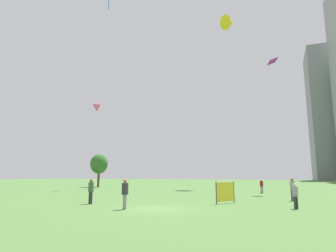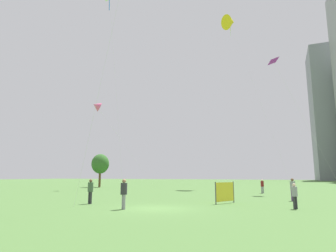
% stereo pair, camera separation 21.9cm
% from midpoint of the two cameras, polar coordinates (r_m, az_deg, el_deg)
% --- Properties ---
extents(ground, '(280.00, 280.00, 0.00)m').
position_cam_midpoint_polar(ground, '(18.84, -2.72, -15.90)').
color(ground, '#4C7538').
extents(person_standing_0, '(0.35, 0.35, 1.55)m').
position_cam_midpoint_polar(person_standing_0, '(20.15, 23.44, -12.16)').
color(person_standing_0, '#2D2D33').
rests_on(person_standing_0, ground).
extents(person_standing_2, '(0.40, 0.40, 1.82)m').
position_cam_midpoint_polar(person_standing_2, '(26.39, 23.07, -11.09)').
color(person_standing_2, '#593372').
rests_on(person_standing_2, ground).
extents(person_standing_3, '(0.39, 0.39, 1.77)m').
position_cam_midpoint_polar(person_standing_3, '(22.47, -15.19, -11.96)').
color(person_standing_3, '#2D2D33').
rests_on(person_standing_3, ground).
extents(person_standing_4, '(0.41, 0.41, 1.82)m').
position_cam_midpoint_polar(person_standing_4, '(18.49, -8.80, -12.64)').
color(person_standing_4, gray).
rests_on(person_standing_4, ground).
extents(person_standing_5, '(0.36, 0.36, 1.61)m').
position_cam_midpoint_polar(person_standing_5, '(36.30, 17.74, -11.01)').
color(person_standing_5, gray).
rests_on(person_standing_5, ground).
extents(kite_flying_0, '(7.26, 9.77, 13.70)m').
position_cam_midpoint_polar(kite_flying_0, '(46.83, -14.17, 3.89)').
color(kite_flying_0, silver).
rests_on(kite_flying_0, ground).
extents(kite_flying_4, '(7.88, 5.39, 17.20)m').
position_cam_midpoint_polar(kite_flying_4, '(41.38, 19.82, 11.61)').
color(kite_flying_4, silver).
rests_on(kite_flying_4, ground).
extents(kite_flying_5, '(11.45, 9.41, 33.80)m').
position_cam_midpoint_polar(kite_flying_5, '(62.36, 11.79, 19.30)').
color(kite_flying_5, silver).
rests_on(kite_flying_5, ground).
extents(park_tree_0, '(3.12, 3.12, 5.90)m').
position_cam_midpoint_polar(park_tree_0, '(54.26, -13.51, -7.26)').
color(park_tree_0, brown).
rests_on(park_tree_0, ground).
extents(distant_highrise_0, '(20.75, 21.66, 57.69)m').
position_cam_midpoint_polar(distant_highrise_0, '(146.27, 29.96, 2.16)').
color(distant_highrise_0, gray).
rests_on(distant_highrise_0, ground).
extents(event_banner, '(1.01, 1.96, 1.58)m').
position_cam_midpoint_polar(event_banner, '(22.54, 10.91, -12.60)').
color(event_banner, '#4C4C4C').
rests_on(event_banner, ground).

